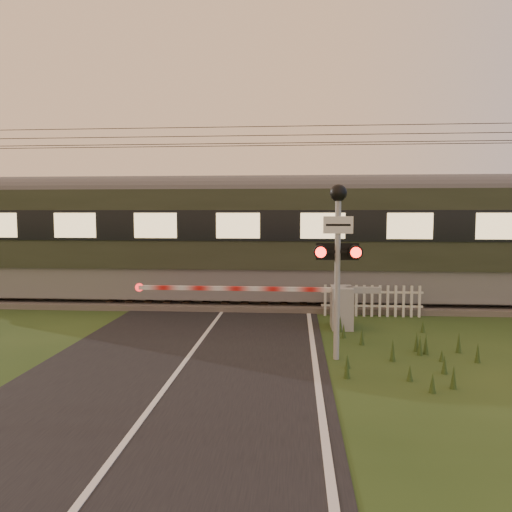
{
  "coord_description": "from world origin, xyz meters",
  "views": [
    {
      "loc": [
        2.32,
        -10.71,
        3.16
      ],
      "look_at": [
        1.22,
        3.2,
        1.96
      ],
      "focal_mm": 35.0,
      "sensor_mm": 36.0,
      "label": 1
    }
  ],
  "objects": [
    {
      "name": "picket_fence",
      "position": [
        4.67,
        4.6,
        0.49
      ],
      "size": [
        3.08,
        0.08,
        0.97
      ],
      "color": "silver",
      "rests_on": "ground"
    },
    {
      "name": "overhead_wires",
      "position": [
        0.0,
        6.5,
        5.72
      ],
      "size": [
        120.0,
        0.62,
        0.62
      ],
      "color": "black",
      "rests_on": "ground"
    },
    {
      "name": "crossing_signal",
      "position": [
        3.22,
        -0.02,
        2.59
      ],
      "size": [
        0.96,
        0.37,
        3.77
      ],
      "color": "gray",
      "rests_on": "ground"
    },
    {
      "name": "boom_gate",
      "position": [
        3.3,
        2.99,
        0.64
      ],
      "size": [
        6.85,
        0.89,
        1.18
      ],
      "color": "gray",
      "rests_on": "ground"
    },
    {
      "name": "road",
      "position": [
        0.02,
        -0.23,
        0.01
      ],
      "size": [
        6.0,
        140.0,
        0.03
      ],
      "color": "black",
      "rests_on": "ground"
    },
    {
      "name": "ground",
      "position": [
        0.0,
        0.0,
        0.0
      ],
      "size": [
        160.0,
        160.0,
        0.0
      ],
      "primitive_type": "plane",
      "color": "#223A16",
      "rests_on": "ground"
    },
    {
      "name": "track_bed",
      "position": [
        0.0,
        6.5,
        0.07
      ],
      "size": [
        140.0,
        3.4,
        0.39
      ],
      "color": "#47423D",
      "rests_on": "ground"
    }
  ]
}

